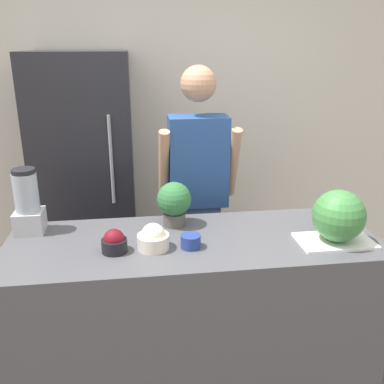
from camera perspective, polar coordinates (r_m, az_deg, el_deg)
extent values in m
cube|color=silver|center=(3.73, -3.44, 10.58)|extent=(8.00, 0.06, 2.60)
cube|color=#4C4C51|center=(2.46, 0.11, -15.75)|extent=(1.93, 0.69, 0.89)
cube|color=#232328|center=(3.45, -13.94, 2.58)|extent=(0.74, 0.67, 1.81)
cylinder|color=gray|center=(3.04, -10.70, 4.16)|extent=(0.02, 0.02, 0.63)
cube|color=#4C608C|center=(3.07, 0.75, -8.76)|extent=(0.29, 0.18, 0.83)
cube|color=#284C8C|center=(2.81, 0.81, 4.16)|extent=(0.38, 0.22, 0.59)
sphere|color=tan|center=(2.72, 0.86, 14.26)|extent=(0.23, 0.23, 0.23)
cylinder|color=tan|center=(2.75, -3.74, 3.56)|extent=(0.07, 0.24, 0.50)
cylinder|color=tan|center=(2.82, 5.49, 3.89)|extent=(0.07, 0.24, 0.50)
cube|color=white|center=(2.33, 18.48, -6.20)|extent=(0.38, 0.23, 0.01)
sphere|color=#3D7F3D|center=(2.27, 18.98, -3.02)|extent=(0.27, 0.27, 0.27)
cylinder|color=black|center=(2.13, -10.30, -7.02)|extent=(0.13, 0.13, 0.07)
sphere|color=maroon|center=(2.12, -10.36, -6.21)|extent=(0.10, 0.10, 0.10)
cylinder|color=beige|center=(2.14, -5.18, -6.61)|extent=(0.16, 0.16, 0.07)
sphere|color=white|center=(2.12, -5.21, -5.71)|extent=(0.12, 0.12, 0.12)
cylinder|color=navy|center=(2.14, -0.18, -6.58)|extent=(0.10, 0.10, 0.07)
cube|color=#B7B7BC|center=(2.46, -20.80, -3.69)|extent=(0.15, 0.15, 0.12)
cylinder|color=#99A3AD|center=(2.41, -21.26, -0.06)|extent=(0.13, 0.13, 0.21)
cylinder|color=black|center=(2.37, -21.60, 2.60)|extent=(0.12, 0.12, 0.02)
cylinder|color=#514C47|center=(2.40, -2.36, -3.60)|extent=(0.12, 0.12, 0.07)
sphere|color=#2D6B38|center=(2.35, -2.40, -0.95)|extent=(0.19, 0.19, 0.19)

